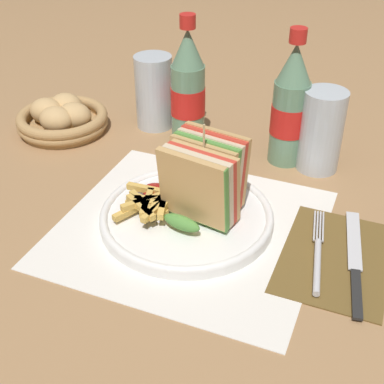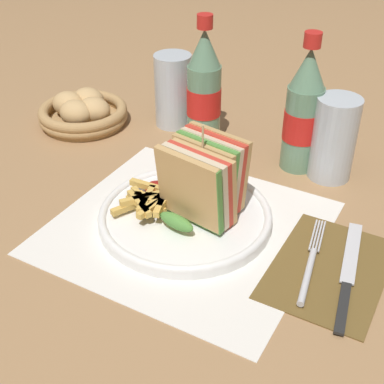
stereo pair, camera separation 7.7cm
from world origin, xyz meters
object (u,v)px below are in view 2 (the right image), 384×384
club_sandwich (202,180)px  fork (310,267)px  glass_near (333,143)px  knife (348,274)px  coke_bottle_far (303,113)px  coke_bottle_near (204,90)px  glass_far (173,95)px  plate_main (185,216)px  bread_basket (83,112)px

club_sandwich → fork: 0.19m
fork → glass_near: 0.25m
knife → coke_bottle_far: 0.29m
knife → coke_bottle_near: (-0.33, 0.23, 0.09)m
club_sandwich → glass_near: (0.12, 0.21, -0.01)m
coke_bottle_near → glass_far: coke_bottle_near is taller
plate_main → glass_far: glass_far is taller
plate_main → coke_bottle_far: 0.26m
glass_far → bread_basket: 0.18m
fork → bread_basket: size_ratio=1.01×
knife → glass_near: size_ratio=1.54×
knife → coke_bottle_far: bearing=113.5°
knife → glass_far: 0.50m
club_sandwich → coke_bottle_far: 0.23m
club_sandwich → fork: size_ratio=0.80×
fork → glass_far: (-0.37, 0.28, 0.05)m
coke_bottle_near → glass_near: (0.24, -0.01, -0.04)m
knife → bread_basket: bearing=152.6°
coke_bottle_far → plate_main: bearing=-111.0°
glass_near → club_sandwich: bearing=-120.5°
club_sandwich → coke_bottle_near: bearing=117.4°
coke_bottle_far → bread_basket: coke_bottle_far is taller
fork → knife: (0.05, 0.01, -0.00)m
glass_far → bread_basket: (-0.15, -0.09, -0.03)m
bread_basket → fork: bearing=-20.4°
plate_main → fork: plate_main is taller
fork → coke_bottle_far: 0.28m
plate_main → bread_basket: (-0.33, 0.18, 0.01)m
club_sandwich → coke_bottle_near: (-0.11, 0.22, 0.03)m
club_sandwich → bread_basket: size_ratio=0.81×
knife → glass_far: glass_far is taller
knife → bread_basket: (-0.57, 0.18, 0.02)m
club_sandwich → knife: bearing=-4.0°
coke_bottle_near → bread_basket: bearing=-166.9°
glass_near → bread_basket: size_ratio=0.81×
plate_main → glass_near: 0.27m
bread_basket → club_sandwich: bearing=-25.3°
glass_far → knife: bearing=-32.6°
bread_basket → plate_main: bearing=-28.5°
knife → club_sandwich: bearing=166.1°
bread_basket → coke_bottle_near: bearing=13.1°
club_sandwich → knife: (0.22, -0.02, -0.06)m
coke_bottle_far → glass_far: (-0.26, 0.03, -0.04)m
fork → bread_basket: bread_basket is taller
coke_bottle_near → coke_bottle_far: bearing=-1.2°
fork → glass_near: size_ratio=1.25×
fork → coke_bottle_near: coke_bottle_near is taller
fork → bread_basket: bearing=149.8°
coke_bottle_far → club_sandwich: bearing=-107.7°
club_sandwich → bread_basket: 0.39m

